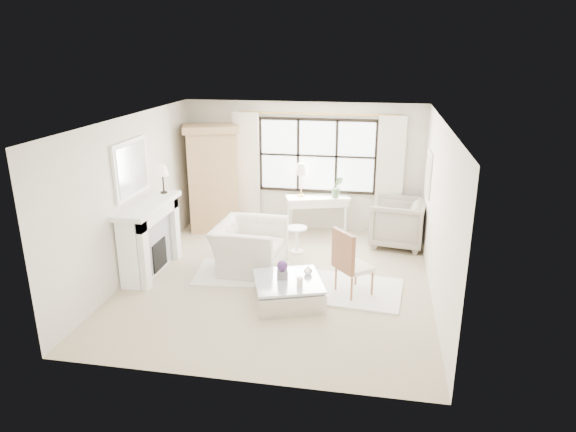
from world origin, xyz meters
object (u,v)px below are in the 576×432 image
armoire (213,178)px  console_table (318,215)px  coffee_table (288,291)px  club_armchair (250,246)px

armoire → console_table: armoire is taller
console_table → coffee_table: (-0.06, -3.16, -0.22)m
armoire → club_armchair: 2.38m
armoire → coffee_table: armoire is taller
armoire → coffee_table: size_ratio=1.76×
console_table → club_armchair: 2.23m
armoire → club_armchair: bearing=-75.2°
console_table → club_armchair: size_ratio=1.08×
club_armchair → console_table: bearing=-22.5°
club_armchair → coffee_table: size_ratio=1.00×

